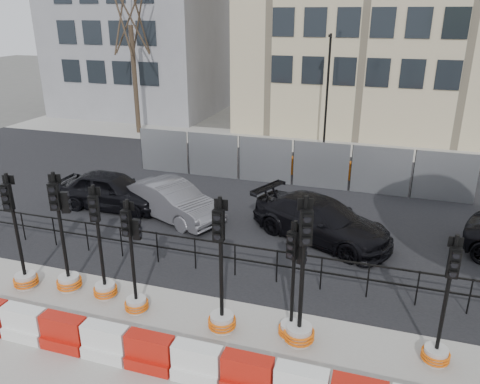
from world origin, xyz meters
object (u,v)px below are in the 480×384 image
(traffic_signal_h, at_px, (439,338))
(car_c, at_px, (321,220))
(traffic_signal_d, at_px, (135,286))
(car_a, at_px, (112,190))
(traffic_signal_a, at_px, (23,265))

(traffic_signal_h, distance_m, car_c, 6.00)
(traffic_signal_d, bearing_deg, car_a, 124.70)
(traffic_signal_a, bearing_deg, car_a, 84.97)
(traffic_signal_a, xyz_separation_m, car_c, (7.14, 5.29, 0.01))
(car_a, relative_size, car_c, 0.83)
(traffic_signal_d, distance_m, traffic_signal_h, 6.94)
(traffic_signal_d, distance_m, car_c, 6.54)
(traffic_signal_a, height_order, car_a, traffic_signal_a)
(traffic_signal_h, bearing_deg, car_a, 151.80)
(traffic_signal_a, xyz_separation_m, traffic_signal_d, (3.40, -0.07, 0.04))
(car_c, bearing_deg, car_a, 112.06)
(car_a, bearing_deg, traffic_signal_h, -115.09)
(traffic_signal_a, distance_m, car_c, 8.89)
(car_a, height_order, car_c, car_a)
(traffic_signal_d, height_order, car_c, traffic_signal_d)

